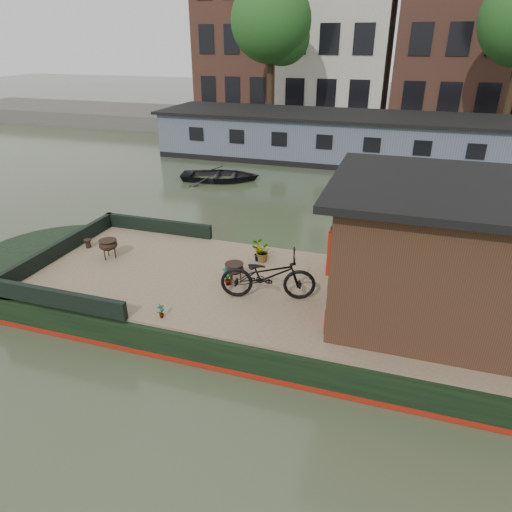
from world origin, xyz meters
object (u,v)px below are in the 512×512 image
(potted_plant_a, at_px, (227,276))
(dinghy, at_px, (220,172))
(bicycle, at_px, (268,275))
(cabin, at_px, (444,252))
(brazier_front, at_px, (234,273))
(brazier_rear, at_px, (109,249))

(potted_plant_a, distance_m, dinghy, 9.98)
(bicycle, relative_size, dinghy, 0.57)
(bicycle, bearing_deg, cabin, -96.89)
(bicycle, distance_m, dinghy, 10.57)
(brazier_front, distance_m, brazier_rear, 3.11)
(brazier_front, relative_size, dinghy, 0.14)
(cabin, height_order, dinghy, cabin)
(bicycle, bearing_deg, brazier_rear, 67.70)
(bicycle, relative_size, brazier_front, 4.16)
(brazier_front, height_order, dinghy, brazier_front)
(cabin, distance_m, dinghy, 12.02)
(potted_plant_a, height_order, brazier_front, brazier_front)
(brazier_rear, distance_m, dinghy, 8.88)
(potted_plant_a, distance_m, brazier_front, 0.18)
(potted_plant_a, distance_m, brazier_rear, 3.03)
(cabin, height_order, brazier_front, cabin)
(cabin, relative_size, potted_plant_a, 9.73)
(cabin, bearing_deg, brazier_rear, 178.50)
(brazier_rear, bearing_deg, bicycle, -8.20)
(dinghy, bearing_deg, cabin, -152.66)
(cabin, bearing_deg, bicycle, -172.79)
(potted_plant_a, xyz_separation_m, brazier_front, (0.10, 0.15, 0.01))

